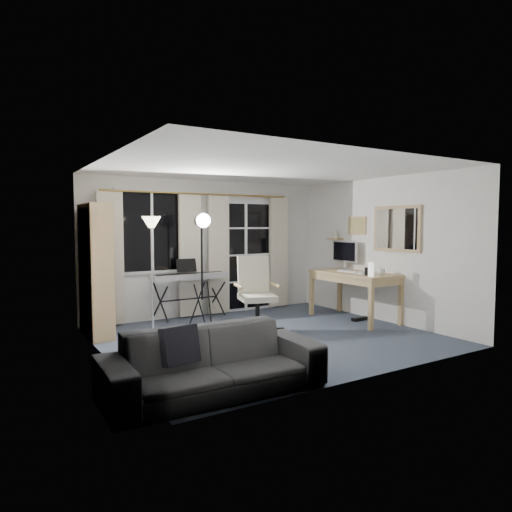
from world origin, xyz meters
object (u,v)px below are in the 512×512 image
Objects in this scene: bookshelf at (94,274)px; sofa at (213,351)px; monitor at (345,252)px; mug at (381,271)px; studio_light at (202,234)px; office_chair at (255,287)px; desk at (354,278)px; keyboard_piano at (189,277)px; torchiere_lamp at (152,240)px.

bookshelf reaches higher than sofa.
monitor reaches higher than mug.
bookshelf reaches higher than studio_light.
office_chair is 0.76× the size of desk.
bookshelf is 14.38× the size of mug.
keyboard_piano is 0.73× the size of studio_light.
mug is at bearing -21.44° from bookshelf.
monitor reaches higher than sofa.
monitor is at bearing -5.51° from torchiere_lamp.
sofa is (-1.65, -1.93, -0.26)m from office_chair.
monitor is at bearing 32.87° from sofa.
torchiere_lamp reaches higher than monitor.
mug is at bearing 21.43° from sofa.
keyboard_piano is 0.88× the size of desk.
bookshelf is 1.10× the size of torchiere_lamp.
sofa is (-3.63, -1.29, -0.47)m from mug.
studio_light is 2.66m from desk.
bookshelf is 1.67m from keyboard_piano.
studio_light reaches higher than sofa.
sofa is (-1.15, -3.25, -0.32)m from keyboard_piano.
desk is 0.54m from mug.
bookshelf is at bearing -169.34° from keyboard_piano.
office_chair is 8.63× the size of mug.
office_chair is at bearing 162.00° from mug.
torchiere_lamp is at bearing 85.62° from sofa.
keyboard_piano is 2.79m from desk.
bookshelf is 3.27× the size of monitor.
office_chair is at bearing 51.32° from sofa.
studio_light reaches higher than monitor.
desk is at bearing -13.54° from torchiere_lamp.
desk is (2.38, -0.92, -0.76)m from studio_light.
torchiere_lamp is at bearing -23.61° from bookshelf.
bookshelf is 1.04× the size of studio_light.
monitor is (3.45, -0.33, -0.28)m from torchiere_lamp.
desk is (2.38, -1.45, -0.02)m from keyboard_piano.
studio_light is 1.22m from office_chair.
bookshelf is 4.16m from desk.
bookshelf is 1.67× the size of office_chair.
torchiere_lamp is 3.62m from mug.
torchiere_lamp is 13.01× the size of mug.
mug is (0.10, -0.50, 0.17)m from desk.
office_chair reaches higher than keyboard_piano.
studio_light is 2.64m from monitor.
keyboard_piano is at bearing 148.12° from desk.
torchiere_lamp is 2.77m from sofa.
desk is at bearing 28.75° from sofa.
keyboard_piano is 2.79m from monitor.
office_chair is 1.96× the size of monitor.
studio_light is 1.60× the size of office_chair.
office_chair reaches higher than desk.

